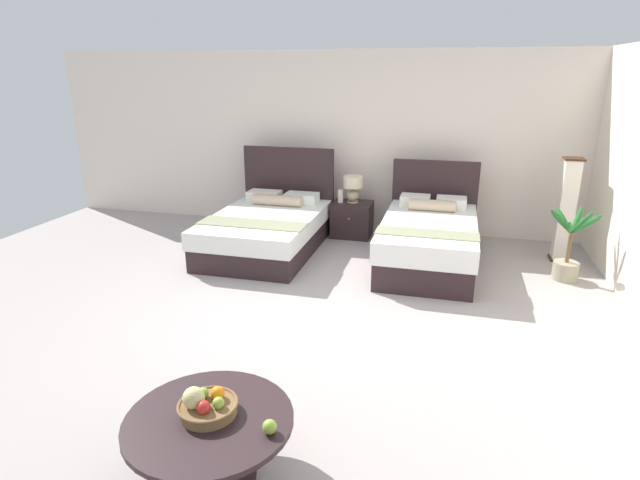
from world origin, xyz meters
The scene contains 12 objects.
ground_plane centered at (0.00, 0.00, -0.01)m, with size 9.99×10.19×0.02m, color #A29895.
wall_back centered at (0.00, 3.30, 1.31)m, with size 9.99×0.12×2.63m, color silver.
bed_near_window centered at (-1.07, 1.90, 0.30)m, with size 1.38×2.09×1.26m.
bed_near_corner centered at (1.07, 1.89, 0.32)m, with size 1.17×2.08×1.16m.
nightstand centered at (-0.08, 2.78, 0.25)m, with size 0.57×0.49×0.51m.
table_lamp centered at (-0.08, 2.80, 0.74)m, with size 0.28×0.28×0.38m.
vase centered at (-0.25, 2.74, 0.61)m, with size 0.08×0.08×0.20m.
coffee_table centered at (0.03, -2.12, 0.33)m, with size 0.98×0.98×0.43m.
fruit_bowl centered at (0.00, -2.09, 0.49)m, with size 0.35×0.35×0.18m.
loose_apple centered at (0.42, -2.16, 0.47)m, with size 0.08×0.08×0.08m.
floor_lamp_corner centered at (2.72, 2.44, 0.66)m, with size 0.23×0.23×1.32m.
potted_palm centered at (2.67, 1.76, 0.29)m, with size 0.59×0.52×0.91m.
Camera 1 is at (1.27, -4.37, 2.33)m, focal length 28.85 mm.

